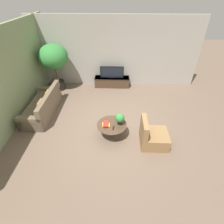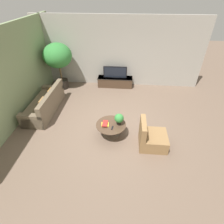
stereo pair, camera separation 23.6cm
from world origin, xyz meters
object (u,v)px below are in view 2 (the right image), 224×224
(television, at_px, (115,72))
(media_console, at_px, (115,82))
(armchair_wicker, at_px, (151,138))
(couch_by_wall, at_px, (45,104))
(potted_palm_tall, at_px, (58,58))
(coffee_table, at_px, (111,128))
(potted_plant_tabletop, at_px, (119,119))

(television, bearing_deg, media_console, 90.00)
(media_console, distance_m, armchair_wicker, 3.91)
(couch_by_wall, xyz_separation_m, potted_palm_tall, (0.05, 1.87, 1.14))
(couch_by_wall, height_order, potted_palm_tall, potted_palm_tall)
(armchair_wicker, bearing_deg, media_console, 19.99)
(coffee_table, relative_size, potted_palm_tall, 0.45)
(couch_by_wall, bearing_deg, armchair_wicker, 69.25)
(potted_palm_tall, height_order, potted_plant_tabletop, potted_palm_tall)
(television, xyz_separation_m, armchair_wicker, (1.34, -3.67, -0.43))
(television, distance_m, potted_plant_tabletop, 3.36)
(coffee_table, bearing_deg, media_console, 92.02)
(couch_by_wall, relative_size, potted_palm_tall, 1.08)
(couch_by_wall, distance_m, potted_plant_tabletop, 3.05)
(media_console, bearing_deg, coffee_table, -87.98)
(media_console, height_order, potted_plant_tabletop, potted_plant_tabletop)
(couch_by_wall, bearing_deg, media_console, 132.24)
(media_console, distance_m, potted_palm_tall, 2.71)
(coffee_table, xyz_separation_m, couch_by_wall, (-2.58, 1.14, -0.03))
(armchair_wicker, distance_m, potted_plant_tabletop, 1.11)
(media_console, xyz_separation_m, couch_by_wall, (-2.46, -2.23, 0.05))
(media_console, xyz_separation_m, coffee_table, (0.12, -3.37, 0.08))
(media_console, xyz_separation_m, potted_plant_tabletop, (0.36, -3.34, 0.44))
(couch_by_wall, height_order, potted_plant_tabletop, couch_by_wall)
(armchair_wicker, height_order, potted_palm_tall, potted_palm_tall)
(television, xyz_separation_m, coffee_table, (0.12, -3.37, -0.39))
(media_console, distance_m, couch_by_wall, 3.32)
(media_console, relative_size, coffee_table, 1.75)
(media_console, relative_size, couch_by_wall, 0.74)
(media_console, bearing_deg, potted_palm_tall, -171.41)
(media_console, height_order, potted_palm_tall, potted_palm_tall)
(media_console, xyz_separation_m, armchair_wicker, (1.34, -3.67, 0.04))
(coffee_table, bearing_deg, armchair_wicker, -13.82)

